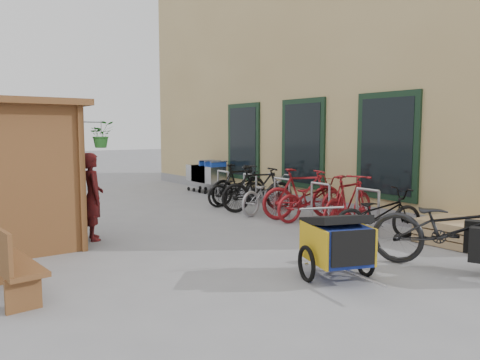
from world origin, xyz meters
TOP-DOWN VIEW (x-y plane):
  - ground at (0.00, 0.00)m, footprint 80.00×80.00m
  - building at (6.49, 4.50)m, footprint 6.07×13.00m
  - kiosk at (-3.28, 2.47)m, footprint 2.49×1.65m
  - bike_rack at (2.30, 2.40)m, footprint 0.05×5.35m
  - pallet_stack at (3.00, -1.40)m, footprint 1.00×1.20m
  - bench at (-3.67, 0.25)m, footprint 0.53×1.40m
  - shopping_carts at (3.00, 6.86)m, footprint 0.57×1.57m
  - child_trailer at (-0.05, -1.43)m, footprint 1.00×1.54m
  - cargo_bike at (1.51, -2.14)m, footprint 1.58×2.31m
  - person_kiosk at (-1.92, 2.55)m, footprint 0.45×0.61m
  - bike_0 at (2.17, -0.35)m, footprint 1.84×1.11m
  - bike_1 at (2.19, 0.36)m, footprint 1.92×0.93m
  - bike_2 at (2.45, 1.62)m, footprint 1.84×0.75m
  - bike_3 at (2.43, 1.87)m, footprint 1.91×1.12m
  - bike_4 at (2.20, 2.84)m, footprint 1.81×0.97m
  - bike_5 at (2.20, 3.17)m, footprint 1.88×0.98m
  - bike_6 at (2.31, 4.20)m, footprint 1.72×0.67m
  - bike_7 at (2.48, 4.31)m, footprint 1.80×0.59m

SIDE VIEW (x-z plane):
  - ground at x=0.00m, z-range 0.00..0.00m
  - pallet_stack at x=3.00m, z-range 0.01..0.41m
  - bench at x=-3.67m, z-range 0.01..0.88m
  - bike_6 at x=2.31m, z-range 0.00..0.89m
  - bike_4 at x=2.20m, z-range 0.00..0.91m
  - bike_0 at x=2.17m, z-range 0.00..0.91m
  - bike_2 at x=2.45m, z-range 0.00..0.94m
  - child_trailer at x=-0.05m, z-range 0.05..0.94m
  - bike_rack at x=2.30m, z-range 0.08..0.95m
  - bike_7 at x=2.48m, z-range 0.00..1.07m
  - bike_5 at x=2.20m, z-range 0.00..1.09m
  - bike_3 at x=2.43m, z-range 0.00..1.11m
  - bike_1 at x=2.19m, z-range 0.00..1.11m
  - cargo_bike at x=1.51m, z-range -0.01..1.14m
  - shopping_carts at x=3.00m, z-range 0.08..1.10m
  - person_kiosk at x=-1.92m, z-range 0.00..1.53m
  - kiosk at x=-3.28m, z-range 0.35..2.75m
  - building at x=6.49m, z-range -0.01..6.99m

